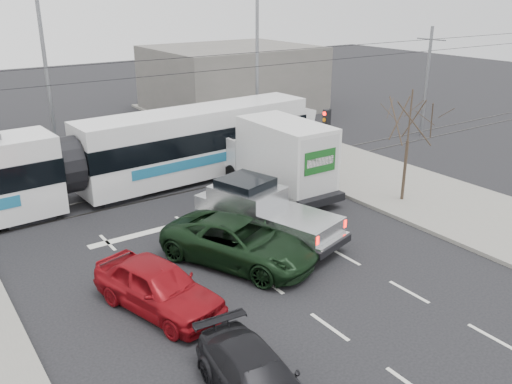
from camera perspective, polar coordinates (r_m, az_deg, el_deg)
ground at (r=19.07m, az=5.52°, el=-8.10°), size 120.00×120.00×0.00m
sidewalk_right at (r=25.30m, az=21.41°, el=-1.88°), size 6.00×60.00×0.15m
rails at (r=26.79m, az=-8.26°, el=0.45°), size 60.00×1.60×0.03m
building_right at (r=43.78m, az=-2.53°, el=11.81°), size 12.00×10.00×5.00m
bare_tree at (r=24.55m, az=15.87°, el=7.24°), size 2.40×2.40×5.00m
traffic_signal at (r=26.68m, az=7.52°, el=6.54°), size 0.44×0.44×3.60m
street_lamp_near at (r=32.59m, az=-0.16°, el=13.47°), size 2.38×0.25×9.00m
street_lamp_far at (r=29.75m, az=-21.52°, el=11.41°), size 2.38×0.25×9.00m
catenary at (r=25.73m, az=-8.70°, el=8.57°), size 60.00×0.20×7.00m
tram at (r=25.03m, az=-19.40°, el=2.54°), size 26.02×4.08×5.29m
silver_pickup at (r=20.99m, az=0.54°, el=-1.90°), size 3.69×6.43×2.21m
box_truck at (r=25.54m, az=2.31°, el=3.72°), size 2.44×7.03×3.51m
navy_pickup at (r=26.84m, az=3.91°, el=2.74°), size 2.98×4.77×1.89m
green_car at (r=19.12m, az=-1.72°, el=-5.27°), size 4.74×6.23×1.57m
red_car at (r=16.70m, az=-10.28°, el=-9.74°), size 3.02×4.88×1.55m
dark_car at (r=13.26m, az=0.19°, el=-19.27°), size 2.09×4.37×1.23m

